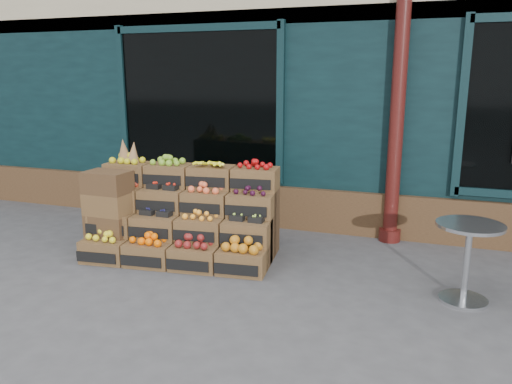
% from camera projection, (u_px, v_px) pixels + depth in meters
% --- Properties ---
extents(ground, '(60.00, 60.00, 0.00)m').
position_uv_depth(ground, '(252.00, 289.00, 5.10)').
color(ground, '#444447').
rests_on(ground, ground).
extents(shop_facade, '(12.00, 6.24, 4.80)m').
position_uv_depth(shop_facade, '(344.00, 61.00, 9.26)').
color(shop_facade, black).
rests_on(shop_facade, ground).
extents(crate_display, '(2.28, 1.30, 1.36)m').
position_uv_depth(crate_display, '(184.00, 220.00, 6.03)').
color(crate_display, brown).
rests_on(crate_display, ground).
extents(spare_crates, '(0.53, 0.37, 1.04)m').
position_uv_depth(spare_crates, '(109.00, 214.00, 5.95)').
color(spare_crates, brown).
rests_on(spare_crates, ground).
extents(bistro_table, '(0.62, 0.62, 0.78)m').
position_uv_depth(bistro_table, '(468.00, 253.00, 4.72)').
color(bistro_table, silver).
rests_on(bistro_table, ground).
extents(shopkeeper, '(0.89, 0.67, 2.22)m').
position_uv_depth(shopkeeper, '(232.00, 141.00, 8.04)').
color(shopkeeper, '#164F1A').
rests_on(shopkeeper, ground).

